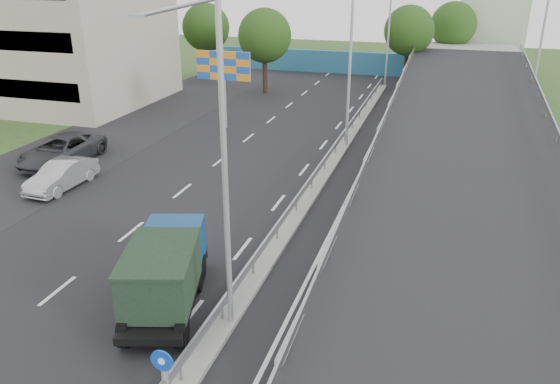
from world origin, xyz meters
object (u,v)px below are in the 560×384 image
at_px(billboard, 224,70).
at_px(lamp_post_far, 387,25).
at_px(parked_car_b, 62,175).
at_px(church, 491,21).
at_px(dump_truck, 166,270).
at_px(sign_bollard, 165,375).
at_px(lamp_post_mid, 347,57).
at_px(parked_car_c, 61,150).
at_px(lamp_post_near, 218,158).

bearing_deg(billboard, lamp_post_far, 63.16).
bearing_deg(lamp_post_far, parked_car_b, -112.27).
xyz_separation_m(lamp_post_far, church, (9.89, 14.00, -0.50)).
bearing_deg(church, dump_truck, -102.89).
bearing_deg(parked_car_b, billboard, 76.16).
height_order(sign_bollard, billboard, billboard).
bearing_deg(billboard, parked_car_b, -105.67).
bearing_deg(billboard, lamp_post_mid, -12.38).
height_order(sign_bollard, parked_car_c, sign_bollard).
distance_m(lamp_post_mid, parked_car_b, 17.97).
xyz_separation_m(lamp_post_mid, parked_car_c, (-15.47, -8.09, -4.98)).
xyz_separation_m(sign_bollard, lamp_post_mid, (0.11, 23.83, 4.77)).
relative_size(lamp_post_mid, dump_truck, 1.67).
distance_m(lamp_post_far, church, 17.15).
bearing_deg(church, lamp_post_mid, -106.22).
height_order(church, dump_truck, church).
distance_m(church, dump_truck, 55.05).
height_order(lamp_post_far, billboard, lamp_post_far).
height_order(lamp_post_near, lamp_post_mid, same).
xyz_separation_m(lamp_post_far, dump_truck, (-2.36, -39.52, -4.42)).
distance_m(church, parked_car_b, 51.04).
xyz_separation_m(lamp_post_mid, parked_car_b, (-12.88, -11.45, -5.08)).
relative_size(parked_car_b, parked_car_c, 0.74).
bearing_deg(billboard, dump_truck, -72.58).
xyz_separation_m(dump_truck, parked_car_b, (-10.52, 8.07, -0.66)).
bearing_deg(dump_truck, lamp_post_far, 69.87).
distance_m(lamp_post_near, billboard, 23.87).
bearing_deg(lamp_post_mid, church, 73.78).
distance_m(lamp_post_far, parked_car_b, 34.36).
distance_m(sign_bollard, dump_truck, 4.87).
bearing_deg(lamp_post_near, lamp_post_far, 90.00).
height_order(lamp_post_mid, lamp_post_far, same).
relative_size(sign_bollard, lamp_post_far, 0.17).
height_order(sign_bollard, lamp_post_mid, lamp_post_mid).
distance_m(lamp_post_mid, dump_truck, 20.16).
bearing_deg(billboard, church, 59.30).
height_order(lamp_post_near, parked_car_b, lamp_post_near).
bearing_deg(lamp_post_far, lamp_post_near, -90.00).
height_order(sign_bollard, lamp_post_far, lamp_post_far).
xyz_separation_m(lamp_post_near, billboard, (-9.11, 22.00, -1.62)).
distance_m(sign_bollard, church, 58.84).
relative_size(lamp_post_near, parked_car_b, 2.27).
bearing_deg(parked_car_c, billboard, 58.66).
bearing_deg(church, billboard, -120.70).
xyz_separation_m(church, parked_car_b, (-22.77, -45.45, -4.58)).
bearing_deg(parked_car_b, parked_car_c, 129.37).
relative_size(sign_bollard, lamp_post_near, 0.17).
bearing_deg(church, parked_car_c, -121.07).
distance_m(lamp_post_near, lamp_post_mid, 20.00).
relative_size(sign_bollard, church, 0.12).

